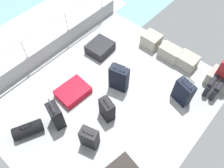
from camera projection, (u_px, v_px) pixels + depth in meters
The scene contains 18 objects.
ground_plane at pixel (109, 98), 5.56m from camera, with size 4.40×5.20×0.06m, color #939699.
gunwale_port at pixel (51, 49), 6.18m from camera, with size 0.06×5.20×0.45m, color #939699.
railing_port at pixel (46, 33), 5.73m from camera, with size 0.04×4.20×1.02m.
sea_wake at pixel (26, 40), 7.19m from camera, with size 12.00×12.00×0.01m.
cargo_crate_0 at pixel (151, 40), 6.41m from camera, with size 0.52×0.44×0.39m.
cargo_crate_1 at pixel (170, 53), 6.15m from camera, with size 0.61×0.38×0.36m.
cargo_crate_2 at pixel (187, 61), 5.98m from camera, with size 0.55×0.43×0.35m.
cargo_crate_3 at pixel (220, 80), 5.63m from camera, with size 0.64×0.48×0.36m.
passenger_seated at pixel (223, 75), 5.25m from camera, with size 0.34×0.66×1.06m.
suitcase_0 at pixel (100, 48), 6.32m from camera, with size 0.64×0.72×0.28m.
suitcase_1 at pixel (107, 109), 5.00m from camera, with size 0.41×0.31×0.73m.
suitcase_2 at pixel (73, 92), 5.51m from camera, with size 0.64×0.80×0.20m.
suitcase_3 at pixel (89, 138), 4.63m from camera, with size 0.42×0.33×0.68m.
suitcase_4 at pixel (183, 92), 5.24m from camera, with size 0.48×0.33×0.85m.
suitcase_5 at pixel (56, 116), 4.86m from camera, with size 0.42×0.32×0.89m.
suitcase_6 at pixel (119, 78), 5.42m from camera, with size 0.50×0.34×0.89m.
duffel_bag at pixel (28, 130), 4.88m from camera, with size 0.53×0.69×0.43m.
paper_cup at pixel (181, 83), 5.73m from camera, with size 0.08×0.08×0.10m, color white.
Camera 1 is at (2.00, -2.13, 4.71)m, focal length 35.85 mm.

